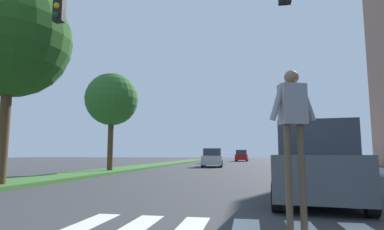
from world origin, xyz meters
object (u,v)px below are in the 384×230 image
(sedan_distant, at_px, (214,157))
(tree_far, at_px, (112,100))
(tree_mid, at_px, (11,39))
(traffic_light_gantry, at_px, (61,31))
(suv_crossing, at_px, (315,165))
(sedan_midblock, at_px, (212,158))
(pedestrian_performer, at_px, (293,124))
(sedan_far_horizon, at_px, (242,156))

(sedan_distant, bearing_deg, tree_far, -102.14)
(tree_mid, bearing_deg, traffic_light_gantry, -34.32)
(suv_crossing, bearing_deg, sedan_distant, 101.04)
(tree_mid, relative_size, tree_far, 1.17)
(sedan_distant, bearing_deg, suv_crossing, -78.96)
(sedan_midblock, bearing_deg, sedan_distant, 95.83)
(suv_crossing, bearing_deg, tree_mid, 173.26)
(sedan_distant, bearing_deg, pedestrian_performer, -81.68)
(traffic_light_gantry, relative_size, sedan_midblock, 2.50)
(sedan_midblock, distance_m, sedan_distant, 11.01)
(traffic_light_gantry, bearing_deg, tree_far, 108.59)
(tree_mid, height_order, tree_far, tree_mid)
(tree_mid, distance_m, sedan_distant, 30.64)
(sedan_midblock, relative_size, sedan_distant, 1.00)
(tree_mid, distance_m, sedan_far_horizon, 41.37)
(traffic_light_gantry, distance_m, suv_crossing, 7.51)
(tree_far, relative_size, suv_crossing, 1.32)
(pedestrian_performer, distance_m, sedan_far_horizon, 45.34)
(pedestrian_performer, height_order, sedan_distant, pedestrian_performer)
(suv_crossing, height_order, sedan_distant, suv_crossing)
(suv_crossing, bearing_deg, tree_far, 134.81)
(pedestrian_performer, bearing_deg, tree_mid, 152.30)
(pedestrian_performer, height_order, sedan_midblock, pedestrian_performer)
(traffic_light_gantry, height_order, sedan_midblock, traffic_light_gantry)
(pedestrian_performer, distance_m, suv_crossing, 3.86)
(suv_crossing, relative_size, sedan_midblock, 1.13)
(traffic_light_gantry, distance_m, sedan_far_horizon, 43.30)
(tree_far, height_order, sedan_midblock, tree_far)
(sedan_midblock, distance_m, sedan_far_horizon, 21.50)
(traffic_light_gantry, relative_size, pedestrian_performer, 4.29)
(pedestrian_performer, bearing_deg, sedan_distant, 98.32)
(traffic_light_gantry, height_order, suv_crossing, traffic_light_gantry)
(pedestrian_performer, relative_size, sedan_midblock, 0.58)
(tree_far, relative_size, sedan_distant, 1.49)
(suv_crossing, bearing_deg, traffic_light_gantry, -168.28)
(tree_mid, bearing_deg, sedan_distant, 82.09)
(sedan_far_horizon, bearing_deg, sedan_midblock, -95.77)
(pedestrian_performer, relative_size, sedan_far_horizon, 0.56)
(sedan_distant, bearing_deg, traffic_light_gantry, -90.73)
(sedan_midblock, height_order, sedan_distant, sedan_midblock)
(suv_crossing, xyz_separation_m, sedan_far_horizon, (-2.81, 41.64, -0.11))
(tree_far, bearing_deg, sedan_distant, 77.86)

